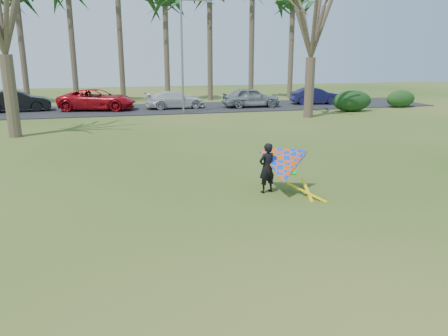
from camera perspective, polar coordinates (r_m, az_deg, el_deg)
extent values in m
plane|color=#1A480F|center=(10.84, 2.62, -8.26)|extent=(100.00, 100.00, 0.00)
cube|color=black|center=(34.92, -9.37, 7.61)|extent=(46.00, 7.00, 0.06)
cylinder|color=#4C3A2D|center=(41.16, -24.85, 13.78)|extent=(0.48, 0.48, 9.00)
cylinder|color=brown|center=(40.67, -19.19, 14.81)|extent=(0.48, 0.48, 9.70)
cylinder|color=#4E3E2F|center=(40.57, -13.39, 15.70)|extent=(0.48, 0.48, 10.40)
cylinder|color=#4A3B2C|center=(40.84, -7.53, 14.97)|extent=(0.48, 0.48, 9.00)
cylinder|color=#4E3C2F|center=(41.52, -1.85, 15.56)|extent=(0.48, 0.48, 9.70)
cylinder|color=#453729|center=(42.56, 3.63, 15.99)|extent=(0.48, 0.48, 10.40)
cylinder|color=#47392A|center=(43.93, 8.76, 14.90)|extent=(0.48, 0.48, 9.00)
cylinder|color=#4E3E2F|center=(25.16, -26.08, 8.39)|extent=(0.64, 0.64, 4.20)
cylinder|color=#48382B|center=(30.51, 11.09, 10.25)|extent=(0.64, 0.64, 3.99)
cylinder|color=gray|center=(31.93, -5.49, 14.24)|extent=(0.16, 0.16, 8.00)
cylinder|color=gray|center=(32.29, -3.79, 21.03)|extent=(2.00, 0.10, 0.10)
cube|color=gray|center=(32.49, -1.93, 20.93)|extent=(0.40, 0.18, 0.12)
ellipsoid|color=black|center=(34.47, 16.36, 8.39)|extent=(3.14, 1.42, 1.57)
ellipsoid|color=#173814|center=(38.47, 22.08, 8.37)|extent=(2.48, 1.17, 1.38)
imported|color=black|center=(36.07, -25.39, 7.90)|extent=(4.82, 2.17, 1.54)
imported|color=#B50E18|center=(34.86, -16.23, 8.58)|extent=(6.14, 3.83, 1.58)
imported|color=silver|center=(34.84, -6.42, 8.86)|extent=(4.76, 2.22, 1.34)
imported|color=gray|center=(35.57, 3.55, 9.22)|extent=(4.58, 1.86, 1.56)
imported|color=#1A1848|center=(38.51, 11.86, 9.23)|extent=(4.39, 2.11, 1.39)
imported|color=black|center=(13.62, 5.62, 0.01)|extent=(0.66, 0.53, 1.58)
cone|color=blue|center=(13.53, 7.77, 0.12)|extent=(2.13, 2.39, 2.02)
cube|color=#0CBF19|center=(13.52, 8.36, -0.13)|extent=(0.62, 0.60, 0.24)
cube|color=yellow|center=(13.67, 10.34, -3.48)|extent=(0.85, 1.66, 0.28)
cube|color=yellow|center=(13.92, 10.76, -3.16)|extent=(0.56, 1.76, 0.22)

